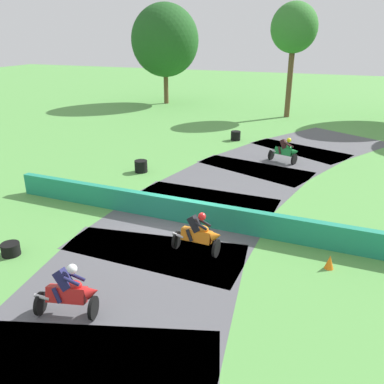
{
  "coord_description": "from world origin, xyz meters",
  "views": [
    {
      "loc": [
        5.32,
        -12.9,
        6.76
      ],
      "look_at": [
        0.06,
        0.82,
        0.9
      ],
      "focal_mm": 38.0,
      "sensor_mm": 36.0,
      "label": 1
    }
  ],
  "objects_px": {
    "motorcycle_lead_green": "(285,151)",
    "motorcycle_chase_orange": "(199,234)",
    "motorcycle_trailing_red": "(70,292)",
    "tire_stack_mid_a": "(141,166)",
    "tire_stack_near": "(236,136)",
    "tire_stack_mid_b": "(11,249)",
    "traffic_cone": "(330,262)"
  },
  "relations": [
    {
      "from": "motorcycle_lead_green",
      "to": "motorcycle_trailing_red",
      "type": "relative_size",
      "value": 1.04
    },
    {
      "from": "tire_stack_mid_b",
      "to": "traffic_cone",
      "type": "bearing_deg",
      "value": 16.36
    },
    {
      "from": "motorcycle_lead_green",
      "to": "tire_stack_mid_a",
      "type": "relative_size",
      "value": 2.68
    },
    {
      "from": "tire_stack_mid_a",
      "to": "motorcycle_lead_green",
      "type": "bearing_deg",
      "value": 33.75
    },
    {
      "from": "motorcycle_trailing_red",
      "to": "motorcycle_chase_orange",
      "type": "bearing_deg",
      "value": 64.22
    },
    {
      "from": "motorcycle_lead_green",
      "to": "motorcycle_trailing_red",
      "type": "height_order",
      "value": "motorcycle_trailing_red"
    },
    {
      "from": "motorcycle_lead_green",
      "to": "motorcycle_chase_orange",
      "type": "distance_m",
      "value": 11.0
    },
    {
      "from": "motorcycle_trailing_red",
      "to": "tire_stack_near",
      "type": "relative_size",
      "value": 2.65
    },
    {
      "from": "motorcycle_trailing_red",
      "to": "tire_stack_mid_a",
      "type": "height_order",
      "value": "motorcycle_trailing_red"
    },
    {
      "from": "motorcycle_chase_orange",
      "to": "tire_stack_near",
      "type": "height_order",
      "value": "motorcycle_chase_orange"
    },
    {
      "from": "motorcycle_trailing_red",
      "to": "tire_stack_mid_b",
      "type": "distance_m",
      "value": 4.05
    },
    {
      "from": "motorcycle_chase_orange",
      "to": "tire_stack_near",
      "type": "bearing_deg",
      "value": 100.65
    },
    {
      "from": "motorcycle_chase_orange",
      "to": "tire_stack_mid_a",
      "type": "xyz_separation_m",
      "value": [
        -5.54,
        6.55,
        -0.36
      ]
    },
    {
      "from": "traffic_cone",
      "to": "tire_stack_mid_a",
      "type": "bearing_deg",
      "value": 147.72
    },
    {
      "from": "motorcycle_lead_green",
      "to": "tire_stack_mid_a",
      "type": "xyz_separation_m",
      "value": [
        -6.59,
        -4.4,
        -0.33
      ]
    },
    {
      "from": "motorcycle_lead_green",
      "to": "tire_stack_mid_a",
      "type": "bearing_deg",
      "value": -146.25
    },
    {
      "from": "motorcycle_lead_green",
      "to": "motorcycle_trailing_red",
      "type": "bearing_deg",
      "value": -101.34
    },
    {
      "from": "motorcycle_trailing_red",
      "to": "tire_stack_mid_a",
      "type": "xyz_separation_m",
      "value": [
        -3.57,
        10.63,
        -0.34
      ]
    },
    {
      "from": "tire_stack_mid_a",
      "to": "tire_stack_mid_b",
      "type": "distance_m",
      "value": 8.9
    },
    {
      "from": "motorcycle_trailing_red",
      "to": "tire_stack_near",
      "type": "xyz_separation_m",
      "value": [
        -0.77,
        18.64,
        -0.34
      ]
    },
    {
      "from": "tire_stack_near",
      "to": "traffic_cone",
      "type": "relative_size",
      "value": 1.44
    },
    {
      "from": "motorcycle_trailing_red",
      "to": "traffic_cone",
      "type": "bearing_deg",
      "value": 37.15
    },
    {
      "from": "tire_stack_near",
      "to": "tire_stack_mid_b",
      "type": "distance_m",
      "value": 17.15
    },
    {
      "from": "motorcycle_lead_green",
      "to": "motorcycle_trailing_red",
      "type": "distance_m",
      "value": 15.33
    },
    {
      "from": "motorcycle_trailing_red",
      "to": "tire_stack_mid_a",
      "type": "relative_size",
      "value": 2.58
    },
    {
      "from": "tire_stack_near",
      "to": "traffic_cone",
      "type": "height_order",
      "value": "tire_stack_near"
    },
    {
      "from": "motorcycle_trailing_red",
      "to": "traffic_cone",
      "type": "xyz_separation_m",
      "value": [
        6.03,
        4.57,
        -0.42
      ]
    },
    {
      "from": "motorcycle_chase_orange",
      "to": "traffic_cone",
      "type": "height_order",
      "value": "motorcycle_chase_orange"
    },
    {
      "from": "motorcycle_chase_orange",
      "to": "motorcycle_trailing_red",
      "type": "xyz_separation_m",
      "value": [
        -1.97,
        -4.08,
        -0.02
      ]
    },
    {
      "from": "traffic_cone",
      "to": "tire_stack_mid_b",
      "type": "bearing_deg",
      "value": -163.64
    },
    {
      "from": "tire_stack_mid_b",
      "to": "traffic_cone",
      "type": "height_order",
      "value": "traffic_cone"
    },
    {
      "from": "motorcycle_lead_green",
      "to": "tire_stack_mid_a",
      "type": "distance_m",
      "value": 7.93
    }
  ]
}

